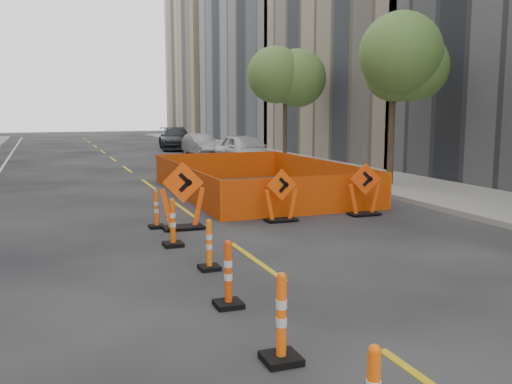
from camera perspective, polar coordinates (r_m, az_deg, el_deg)
name	(u,v)px	position (r m, az deg, el deg)	size (l,w,h in m)	color
ground_plane	(361,335)	(7.87, 10.42, -13.90)	(140.00, 140.00, 0.00)	black
sidewalk_right	(403,185)	(22.46, 14.48, 0.72)	(4.00, 90.00, 0.15)	gray
bld_right_c	(404,41)	(36.75, 14.61, 14.43)	(12.00, 16.00, 14.00)	gray
bld_right_d	(293,26)	(51.36, 3.77, 16.24)	(12.00, 18.00, 20.00)	gray
bld_right_e	(229,65)	(68.27, -2.75, 12.61)	(12.00, 14.00, 16.00)	tan
tree_r_b	(394,65)	(21.99, 13.60, 12.22)	(2.80, 2.80, 5.95)	#382B1E
tree_r_c	(285,78)	(30.79, 2.95, 11.28)	(2.80, 2.80, 5.95)	#382B1E
channelizer_2	(281,318)	(6.81, 2.55, -12.44)	(0.43, 0.43, 1.09)	#FF5A0A
channelizer_3	(228,274)	(8.62, -2.80, -8.16)	(0.40, 0.40, 1.03)	#D93F09
channelizer_4	(209,244)	(10.58, -4.71, -5.25)	(0.38, 0.38, 0.96)	orange
channelizer_5	(173,222)	(12.43, -8.33, -3.03)	(0.41, 0.41, 1.05)	#DA5309
channelizer_6	(156,209)	(14.40, -9.93, -1.70)	(0.38, 0.38, 0.95)	#ED5209
chevron_sign_left	(183,196)	(14.10, -7.34, -0.38)	(1.11, 0.67, 1.67)	#FF4C0A
chevron_sign_center	(281,195)	(14.98, 2.53, -0.33)	(0.93, 0.56, 1.40)	#EB4C09
chevron_sign_right	(365,189)	(16.11, 10.81, 0.27)	(0.98, 0.59, 1.47)	#D73D09
safety_fence	(255,178)	(19.92, -0.10, 1.43)	(5.20, 8.84, 1.11)	#F3480C
parked_car_near	(244,150)	(29.20, -1.18, 4.20)	(1.97, 4.89, 1.67)	silver
parked_car_mid	(201,145)	(36.52, -5.57, 4.75)	(1.42, 4.08, 1.34)	gray
parked_car_far	(176,139)	(41.62, -8.03, 5.31)	(2.21, 5.44, 1.58)	black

